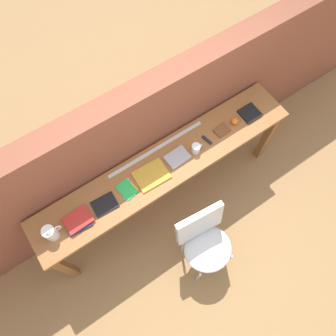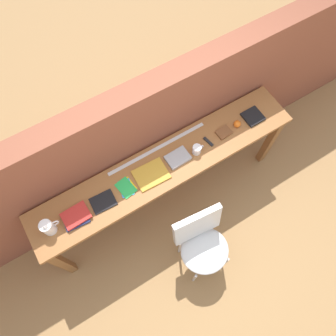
% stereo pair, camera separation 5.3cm
% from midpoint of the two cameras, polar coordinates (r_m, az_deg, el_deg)
% --- Properties ---
extents(ground_plane, '(40.00, 40.00, 0.00)m').
position_cam_midpoint_polar(ground_plane, '(3.58, 1.84, -8.95)').
color(ground_plane, '#9E7547').
extents(brick_wall_back, '(6.00, 0.20, 1.56)m').
position_cam_midpoint_polar(brick_wall_back, '(3.06, -4.62, 4.59)').
color(brick_wall_back, brown).
rests_on(brick_wall_back, ground).
extents(sideboard, '(2.50, 0.44, 0.88)m').
position_cam_midpoint_polar(sideboard, '(2.96, -1.06, -0.54)').
color(sideboard, '#996033').
rests_on(sideboard, ground).
extents(chair_white_moulded, '(0.48, 0.49, 0.89)m').
position_cam_midpoint_polar(chair_white_moulded, '(3.00, 5.88, -12.42)').
color(chair_white_moulded, silver).
rests_on(chair_white_moulded, ground).
extents(pitcher_white, '(0.14, 0.10, 0.18)m').
position_cam_midpoint_polar(pitcher_white, '(2.72, -20.29, -10.57)').
color(pitcher_white, white).
rests_on(pitcher_white, sideboard).
extents(book_stack_leftmost, '(0.23, 0.18, 0.04)m').
position_cam_midpoint_polar(book_stack_leftmost, '(2.74, -15.94, -8.91)').
color(book_stack_leftmost, navy).
rests_on(book_stack_leftmost, sideboard).
extents(magazine_cycling, '(0.21, 0.16, 0.01)m').
position_cam_midpoint_polar(magazine_cycling, '(2.75, -11.52, -6.27)').
color(magazine_cycling, black).
rests_on(magazine_cycling, sideboard).
extents(pamphlet_pile_colourful, '(0.15, 0.18, 0.01)m').
position_cam_midpoint_polar(pamphlet_pile_colourful, '(2.76, -7.68, -3.68)').
color(pamphlet_pile_colourful, yellow).
rests_on(pamphlet_pile_colourful, sideboard).
extents(book_open_centre, '(0.29, 0.23, 0.02)m').
position_cam_midpoint_polar(book_open_centre, '(2.79, -3.46, -1.27)').
color(book_open_centre, gold).
rests_on(book_open_centre, sideboard).
extents(book_grey_hardcover, '(0.21, 0.15, 0.03)m').
position_cam_midpoint_polar(book_grey_hardcover, '(2.84, 1.08, 1.85)').
color(book_grey_hardcover, '#9E9EA3').
rests_on(book_grey_hardcover, sideboard).
extents(mug, '(0.11, 0.08, 0.09)m').
position_cam_midpoint_polar(mug, '(2.86, 4.36, 3.43)').
color(mug, white).
rests_on(mug, sideboard).
extents(multitool_folded, '(0.04, 0.11, 0.02)m').
position_cam_midpoint_polar(multitool_folded, '(2.95, 6.26, 4.86)').
color(multitool_folded, black).
rests_on(multitool_folded, sideboard).
extents(leather_journal_brown, '(0.14, 0.11, 0.02)m').
position_cam_midpoint_polar(leather_journal_brown, '(3.01, 8.84, 6.52)').
color(leather_journal_brown, brown).
rests_on(leather_journal_brown, sideboard).
extents(sports_ball_small, '(0.07, 0.07, 0.07)m').
position_cam_midpoint_polar(sports_ball_small, '(3.06, 11.03, 7.99)').
color(sports_ball_small, orange).
rests_on(sports_ball_small, sideboard).
extents(book_repair_rightmost, '(0.17, 0.17, 0.02)m').
position_cam_midpoint_polar(book_repair_rightmost, '(3.16, 13.57, 9.26)').
color(book_repair_rightmost, black).
rests_on(book_repair_rightmost, sideboard).
extents(ruler_metal_back_edge, '(0.97, 0.03, 0.00)m').
position_cam_midpoint_polar(ruler_metal_back_edge, '(2.90, -2.62, 3.34)').
color(ruler_metal_back_edge, silver).
rests_on(ruler_metal_back_edge, sideboard).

